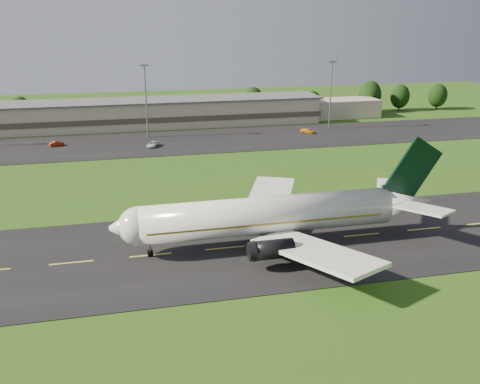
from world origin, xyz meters
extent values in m
plane|color=#234C13|center=(0.00, 0.00, 0.00)|extent=(360.00, 360.00, 0.00)
cube|color=black|center=(0.00, 0.00, 0.05)|extent=(220.00, 30.00, 0.10)
cube|color=black|center=(0.00, 72.00, 0.05)|extent=(260.00, 30.00, 0.10)
cylinder|color=white|center=(17.47, 0.00, 4.80)|extent=(38.02, 5.77, 5.60)
sphere|color=white|center=(-1.53, -0.08, 4.80)|extent=(5.60, 5.60, 5.60)
cone|color=white|center=(-3.53, -0.09, 4.80)|extent=(4.02, 5.39, 5.38)
cone|color=white|center=(39.97, 0.10, 4.80)|extent=(9.02, 5.53, 5.49)
cube|color=olive|center=(16.97, 0.00, 4.45)|extent=(35.02, 5.79, 0.28)
cube|color=black|center=(-2.13, -0.09, 5.35)|extent=(2.01, 3.01, 0.65)
cube|color=white|center=(21.02, -10.98, 3.30)|extent=(14.18, 20.18, 2.20)
cube|color=white|center=(20.92, 11.02, 3.30)|extent=(14.05, 20.19, 2.20)
cube|color=white|center=(39.99, -4.90, 5.70)|extent=(7.55, 9.38, 0.91)
cube|color=white|center=(39.95, 5.10, 5.70)|extent=(7.50, 9.39, 0.91)
cube|color=black|center=(38.47, 0.09, 6.60)|extent=(5.00, 0.57, 3.00)
cube|color=black|center=(40.97, 0.10, 10.30)|extent=(9.44, 0.49, 10.55)
cylinder|color=black|center=(16.01, -8.01, 2.90)|extent=(5.61, 2.72, 2.70)
cylinder|color=black|center=(15.94, 7.99, 2.90)|extent=(5.61, 2.72, 2.70)
cube|color=tan|center=(0.00, 96.00, 4.00)|extent=(120.00, 15.00, 8.00)
cube|color=#4C4438|center=(0.00, 96.00, 3.20)|extent=(121.00, 15.40, 1.60)
cube|color=#595B60|center=(0.00, 96.00, 8.15)|extent=(122.00, 16.00, 0.50)
cube|color=tan|center=(70.00, 98.00, 3.00)|extent=(28.00, 11.00, 6.00)
cylinder|color=gray|center=(5.00, 80.00, 10.00)|extent=(0.44, 0.44, 20.00)
cube|color=gray|center=(5.00, 80.00, 20.10)|extent=(2.40, 1.20, 0.50)
cylinder|color=gray|center=(60.00, 80.00, 10.00)|extent=(0.44, 0.44, 20.00)
cube|color=gray|center=(60.00, 80.00, 20.10)|extent=(2.40, 1.20, 0.50)
cylinder|color=black|center=(-32.33, 105.84, 1.45)|extent=(0.56, 0.56, 2.90)
ellipsoid|color=black|center=(-32.33, 105.84, 4.99)|extent=(6.76, 6.76, 8.45)
cylinder|color=black|center=(42.74, 106.53, 1.56)|extent=(0.56, 0.56, 3.11)
ellipsoid|color=black|center=(42.74, 106.53, 5.36)|extent=(7.26, 7.26, 9.07)
cylinder|color=black|center=(64.40, 106.39, 1.25)|extent=(0.56, 0.56, 2.50)
ellipsoid|color=black|center=(64.40, 106.39, 4.30)|extent=(5.83, 5.83, 7.29)
cylinder|color=black|center=(85.37, 104.81, 1.75)|extent=(0.56, 0.56, 3.50)
ellipsoid|color=black|center=(85.37, 104.81, 6.03)|extent=(8.17, 8.17, 10.21)
cylinder|color=black|center=(97.77, 105.57, 1.48)|extent=(0.56, 0.56, 2.96)
ellipsoid|color=black|center=(97.77, 105.57, 5.09)|extent=(6.90, 6.90, 8.62)
cylinder|color=black|center=(112.57, 104.66, 1.47)|extent=(0.56, 0.56, 2.94)
ellipsoid|color=black|center=(112.57, 104.66, 5.07)|extent=(6.87, 6.87, 8.59)
imported|color=maroon|center=(-19.30, 74.33, 0.72)|extent=(3.99, 2.40, 1.24)
imported|color=silver|center=(5.47, 67.82, 0.77)|extent=(3.91, 5.34, 1.35)
imported|color=orange|center=(51.32, 74.90, 0.73)|extent=(4.36, 4.32, 1.27)
camera|label=1|loc=(-3.41, -71.50, 33.00)|focal=40.00mm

